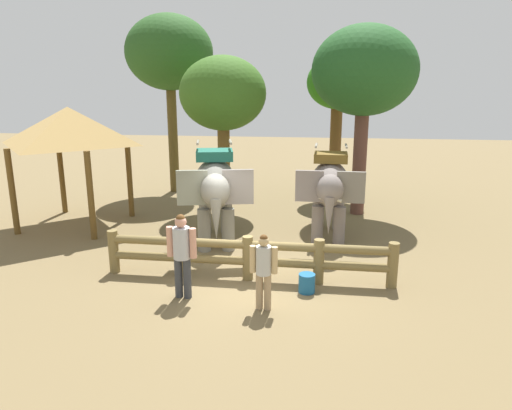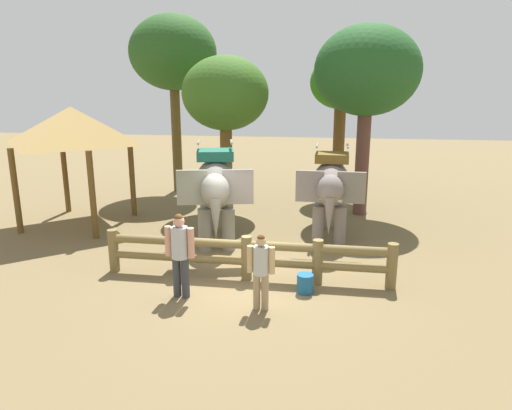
% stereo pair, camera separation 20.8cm
% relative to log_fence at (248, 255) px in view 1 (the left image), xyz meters
% --- Properties ---
extents(ground_plane, '(60.00, 60.00, 0.00)m').
position_rel_log_fence_xyz_m(ground_plane, '(-0.00, -0.15, -0.60)').
color(ground_plane, brown).
extents(log_fence, '(6.77, 0.32, 1.05)m').
position_rel_log_fence_xyz_m(log_fence, '(0.00, 0.00, 0.00)').
color(log_fence, olive).
rests_on(log_fence, ground).
extents(elephant_near_left, '(2.12, 3.46, 2.90)m').
position_rel_log_fence_xyz_m(elephant_near_left, '(-1.25, 2.42, 1.03)').
color(elephant_near_left, gray).
rests_on(elephant_near_left, ground).
extents(elephant_center, '(1.82, 3.18, 2.74)m').
position_rel_log_fence_xyz_m(elephant_center, '(1.91, 3.30, 0.94)').
color(elephant_center, gray).
rests_on(elephant_center, ground).
extents(tourist_woman_in_black, '(0.65, 0.39, 1.84)m').
position_rel_log_fence_xyz_m(tourist_woman_in_black, '(-1.23, -1.11, 0.46)').
color(tourist_woman_in_black, '#34373D').
rests_on(tourist_woman_in_black, ground).
extents(tourist_man_in_blue, '(0.56, 0.32, 1.59)m').
position_rel_log_fence_xyz_m(tourist_man_in_blue, '(0.53, -1.45, 0.31)').
color(tourist_man_in_blue, tan).
rests_on(tourist_man_in_blue, ground).
extents(thatched_shelter, '(3.64, 3.64, 3.75)m').
position_rel_log_fence_xyz_m(thatched_shelter, '(-6.09, 3.71, 2.52)').
color(thatched_shelter, brown).
rests_on(thatched_shelter, ground).
extents(tree_far_left, '(3.46, 3.46, 6.31)m').
position_rel_log_fence_xyz_m(tree_far_left, '(2.99, 6.21, 4.17)').
color(tree_far_left, brown).
rests_on(tree_far_left, ground).
extents(tree_back_center, '(3.45, 3.45, 7.08)m').
position_rel_log_fence_xyz_m(tree_back_center, '(-4.37, 8.84, 4.94)').
color(tree_back_center, brown).
rests_on(tree_back_center, ground).
extents(tree_far_right, '(2.95, 2.95, 5.36)m').
position_rel_log_fence_xyz_m(tree_far_right, '(-1.70, 6.05, 3.44)').
color(tree_far_right, brown).
rests_on(tree_far_right, ground).
extents(tree_deep_back, '(2.38, 2.38, 5.48)m').
position_rel_log_fence_xyz_m(tree_deep_back, '(2.25, 8.79, 3.70)').
color(tree_deep_back, brown).
rests_on(tree_deep_back, ground).
extents(feed_bucket, '(0.36, 0.36, 0.42)m').
position_rel_log_fence_xyz_m(feed_bucket, '(1.38, -0.54, -0.39)').
color(feed_bucket, '#19598C').
rests_on(feed_bucket, ground).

